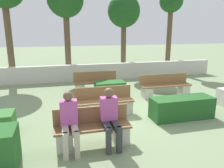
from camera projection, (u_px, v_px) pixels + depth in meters
The scene contains 13 objects.
ground_plane at pixel (129, 114), 7.04m from camera, with size 60.00×60.00×0.00m, color gray.
perimeter_wall at pixel (98, 72), 11.74m from camera, with size 13.38×0.30×0.86m.
bench_front at pixel (93, 131), 5.09m from camera, with size 1.78×0.48×0.88m.
bench_left_side at pixel (165, 88), 8.86m from camera, with size 2.10×0.48×0.88m.
bench_right_side at pixel (104, 104), 6.91m from camera, with size 1.85×0.49×0.88m.
bench_back at pixel (96, 85), 9.38m from camera, with size 1.88×0.49×0.88m.
person_seated_man at pixel (69, 119), 4.72m from camera, with size 0.38×0.64×1.36m.
person_seated_woman at pixel (110, 115), 4.94m from camera, with size 0.38×0.64×1.37m.
hedge_block_near_right at pixel (110, 90), 8.58m from camera, with size 1.15×0.65×0.67m.
hedge_block_mid_left at pixel (182, 108), 6.66m from camera, with size 1.91×0.66×0.65m.
tree_center_left at pixel (65, 1), 11.64m from camera, with size 1.96×1.96×5.20m.
tree_center_right at pixel (124, 13), 12.45m from camera, with size 1.85×1.85×4.59m.
tree_rightmost at pixel (171, 5), 13.17m from camera, with size 1.41×1.41×5.03m.
Camera 1 is at (-2.17, -6.25, 2.65)m, focal length 35.00 mm.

